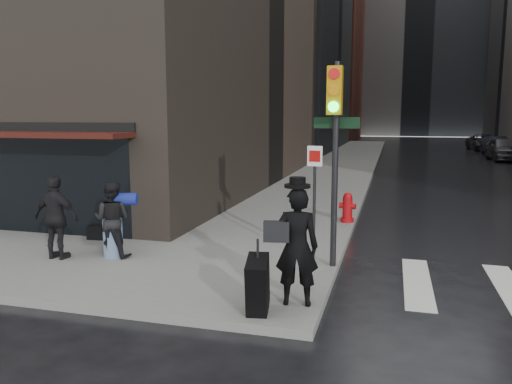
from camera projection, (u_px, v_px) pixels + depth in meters
ground at (223, 283)px, 9.30m from camera, size 140.00×140.00×0.00m
sidewalk_left at (349, 159)px, 35.03m from camera, size 4.00×50.00×0.15m
bldg_left_far at (279, 45)px, 69.85m from camera, size 22.00×20.00×26.00m
bldg_distant at (417, 34)px, 79.67m from camera, size 40.00×12.00×32.00m
man_overcoat at (289, 252)px, 7.64m from camera, size 1.06×1.17×2.05m
man_jeans at (112, 219)px, 10.38m from camera, size 1.16×0.68×1.60m
man_greycoat at (56, 218)px, 10.23m from camera, size 1.03×0.45×1.73m
traffic_light at (333, 137)px, 9.41m from camera, size 0.98×0.47×3.94m
fire_hydrant at (347, 209)px, 13.89m from camera, size 0.48×0.36×0.83m
parked_car_4 at (504, 149)px, 34.88m from camera, size 2.02×4.84×1.64m
parked_car_5 at (496, 146)px, 40.16m from camera, size 1.82×4.49×1.45m
parked_car_6 at (484, 142)px, 45.54m from camera, size 2.71×5.31×1.44m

